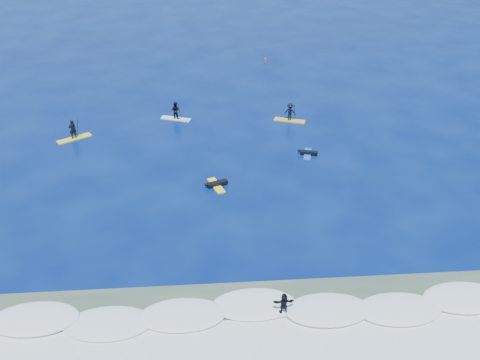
{
  "coord_description": "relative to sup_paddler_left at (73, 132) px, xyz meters",
  "views": [
    {
      "loc": [
        -1.4,
        -31.54,
        21.62
      ],
      "look_at": [
        1.13,
        3.32,
        0.6
      ],
      "focal_mm": 40.0,
      "sensor_mm": 36.0,
      "label": 1
    }
  ],
  "objects": [
    {
      "name": "whitewater",
      "position": [
        13.18,
        -25.55,
        -0.67
      ],
      "size": [
        34.0,
        5.0,
        0.02
      ],
      "primitive_type": "cube",
      "color": "silver",
      "rests_on": "ground"
    },
    {
      "name": "sup_paddler_right",
      "position": [
        19.95,
        2.45,
        0.14
      ],
      "size": [
        3.05,
        1.68,
        2.09
      ],
      "rotation": [
        0.0,
        0.0,
        -0.34
      ],
      "color": "#F0AC1A",
      "rests_on": "ground"
    },
    {
      "name": "marker_buoy",
      "position": [
        19.59,
        19.98,
        -0.4
      ],
      "size": [
        0.26,
        0.26,
        0.63
      ],
      "rotation": [
        0.0,
        0.0,
        0.26
      ],
      "color": "red",
      "rests_on": "ground"
    },
    {
      "name": "breaking_wave",
      "position": [
        13.18,
        -22.55,
        -0.67
      ],
      "size": [
        40.0,
        6.0,
        0.3
      ],
      "primitive_type": "cube",
      "color": "white",
      "rests_on": "ground"
    },
    {
      "name": "ground",
      "position": [
        13.18,
        -12.55,
        -0.67
      ],
      "size": [
        160.0,
        160.0,
        0.0
      ],
      "primitive_type": "plane",
      "color": "#04114B",
      "rests_on": "ground"
    },
    {
      "name": "prone_paddler_far",
      "position": [
        20.45,
        -4.46,
        -0.52
      ],
      "size": [
        1.7,
        2.21,
        0.45
      ],
      "rotation": [
        0.0,
        0.0,
        1.33
      ],
      "color": "blue",
      "rests_on": "ground"
    },
    {
      "name": "wave_surfer",
      "position": [
        15.72,
        -22.89,
        0.12
      ],
      "size": [
        1.94,
        0.6,
        1.39
      ],
      "rotation": [
        0.0,
        0.0,
        0.04
      ],
      "color": "white",
      "rests_on": "breaking_wave"
    },
    {
      "name": "prone_paddler_near",
      "position": [
        12.49,
        -9.01,
        -0.51
      ],
      "size": [
        1.83,
        2.41,
        0.49
      ],
      "rotation": [
        0.0,
        0.0,
        1.91
      ],
      "color": "yellow",
      "rests_on": "ground"
    },
    {
      "name": "sup_paddler_left",
      "position": [
        0.0,
        0.0,
        0.0
      ],
      "size": [
        3.0,
        2.28,
        2.15
      ],
      "rotation": [
        0.0,
        0.0,
        0.56
      ],
      "color": "yellow",
      "rests_on": "ground"
    },
    {
      "name": "sup_paddler_center",
      "position": [
        9.01,
        3.63,
        0.09
      ],
      "size": [
        3.0,
        1.67,
        2.05
      ],
      "rotation": [
        0.0,
        0.0,
        -0.34
      ],
      "color": "silver",
      "rests_on": "ground"
    }
  ]
}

